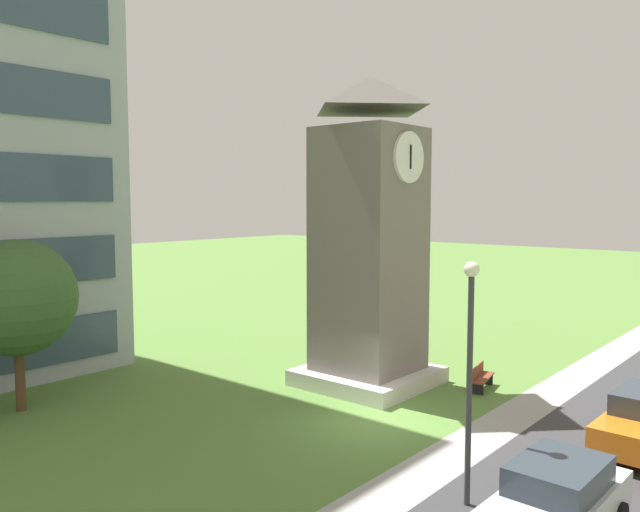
# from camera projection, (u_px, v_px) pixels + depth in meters

# --- Properties ---
(ground_plane) EXTENTS (160.00, 160.00, 0.00)m
(ground_plane) POSITION_uv_depth(u_px,v_px,m) (373.00, 423.00, 20.28)
(ground_plane) COLOR #567F38
(street_asphalt) EXTENTS (120.00, 7.20, 0.01)m
(street_asphalt) POSITION_uv_depth(u_px,v_px,m) (627.00, 493.00, 15.38)
(street_asphalt) COLOR #38383A
(street_asphalt) RESTS_ON ground
(kerb_strip) EXTENTS (120.00, 1.60, 0.01)m
(kerb_strip) POSITION_uv_depth(u_px,v_px,m) (463.00, 448.00, 18.22)
(kerb_strip) COLOR #9E9E99
(kerb_strip) RESTS_ON ground
(clock_tower) EXTENTS (4.58, 4.58, 11.78)m
(clock_tower) POSITION_uv_depth(u_px,v_px,m) (369.00, 248.00, 24.18)
(clock_tower) COLOR slate
(clock_tower) RESTS_ON ground
(park_bench) EXTENTS (1.86, 0.85, 0.88)m
(park_bench) POSITION_uv_depth(u_px,v_px,m) (481.00, 377.00, 23.87)
(park_bench) COLOR brown
(park_bench) RESTS_ON ground
(street_lamp) EXTENTS (0.36, 0.36, 5.75)m
(street_lamp) POSITION_uv_depth(u_px,v_px,m) (470.00, 355.00, 14.50)
(street_lamp) COLOR #333338
(street_lamp) RESTS_ON ground
(tree_by_building) EXTENTS (3.93, 3.93, 5.85)m
(tree_by_building) POSITION_uv_depth(u_px,v_px,m) (17.00, 298.00, 21.15)
(tree_by_building) COLOR #513823
(tree_by_building) RESTS_ON ground
(parked_car_silver) EXTENTS (4.51, 2.08, 1.69)m
(parked_car_silver) POSITION_uv_depth(u_px,v_px,m) (555.00, 502.00, 13.13)
(parked_car_silver) COLOR silver
(parked_car_silver) RESTS_ON ground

